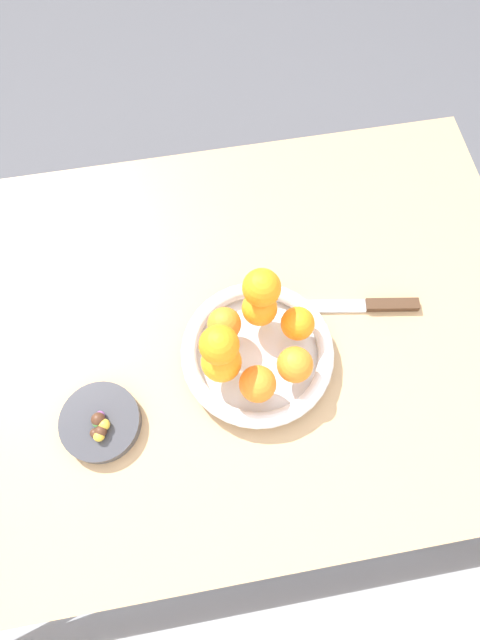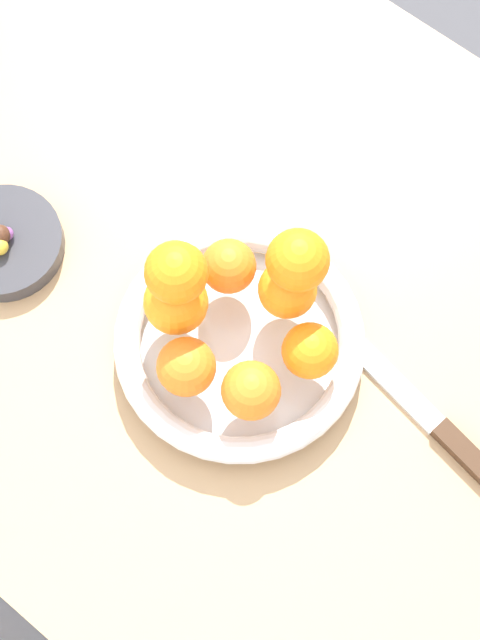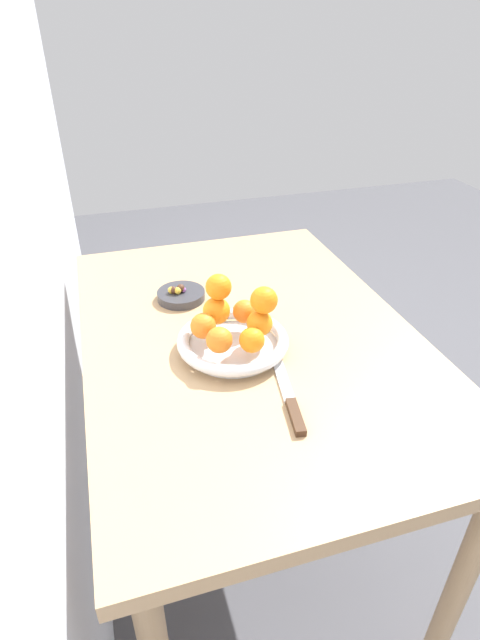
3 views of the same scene
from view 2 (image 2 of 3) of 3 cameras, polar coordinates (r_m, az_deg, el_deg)
name	(u,v)px [view 2 (image 2 of 3)]	position (r m, az deg, el deg)	size (l,w,h in m)	color
ground_plane	(233,441)	(1.71, -0.40, -7.06)	(6.00, 6.00, 0.00)	#4C4C51
dining_table	(229,304)	(1.09, -0.62, 0.91)	(1.10, 0.76, 0.74)	tan
fruit_bowl	(239,342)	(0.96, -0.03, -1.27)	(0.25, 0.25, 0.04)	silver
candy_dish	(3,243)	(1.04, -13.60, 4.39)	(0.12, 0.12, 0.02)	#333338
orange_0	(186,367)	(0.90, -3.15, -2.73)	(0.06, 0.06, 0.06)	orange
orange_1	(251,390)	(0.89, 0.65, -4.12)	(0.06, 0.06, 0.06)	orange
orange_2	(310,351)	(0.91, 4.10, -1.79)	(0.05, 0.05, 0.05)	orange
orange_3	(291,285)	(0.93, 2.97, 2.02)	(0.06, 0.06, 0.06)	orange
orange_4	(229,266)	(0.94, -0.66, 3.15)	(0.05, 0.05, 0.05)	orange
orange_5	(175,302)	(0.92, -3.79, 1.06)	(0.06, 0.06, 0.06)	orange
orange_6	(298,260)	(0.88, 3.37, 3.49)	(0.06, 0.06, 0.06)	orange
orange_7	(175,271)	(0.87, -3.83, 2.84)	(0.06, 0.06, 0.06)	orange
candy_ball_1	(0,235)	(1.02, -13.80, 4.82)	(0.02, 0.02, 0.02)	#472819
candy_ball_4	(0,247)	(1.01, -13.82, 4.17)	(0.02, 0.02, 0.02)	gold
candy_ball_6	(7,234)	(1.02, -13.42, 4.91)	(0.01, 0.01, 0.01)	#8C4C99
knife	(425,414)	(0.97, 10.74, -5.39)	(0.26, 0.06, 0.01)	#3F2819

